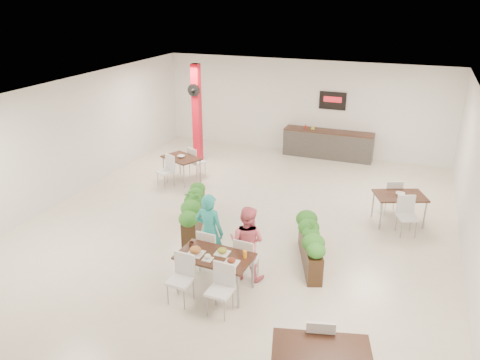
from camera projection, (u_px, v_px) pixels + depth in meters
name	position (u px, v px, depth m)	size (l,w,h in m)	color
ground	(241.00, 223.00, 11.53)	(12.00, 12.00, 0.00)	beige
room_shell	(241.00, 145.00, 10.78)	(10.10, 12.10, 3.22)	white
red_column	(197.00, 112.00, 15.19)	(0.40, 0.41, 3.20)	red
service_counter	(328.00, 143.00, 15.91)	(3.00, 0.64, 2.20)	#33302D
main_table	(214.00, 261.00, 8.72)	(1.44, 1.68, 0.92)	black
diner_man	(209.00, 232.00, 9.35)	(0.61, 0.40, 1.66)	teal
diner_woman	(247.00, 242.00, 9.11)	(0.74, 0.58, 1.52)	#F46C82
planter_left	(194.00, 211.00, 10.97)	(0.92, 1.93, 1.05)	black
planter_right	(310.00, 242.00, 9.64)	(0.90, 1.77, 0.97)	black
side_table_a	(181.00, 161.00, 13.86)	(1.30, 1.65, 0.92)	black
side_table_b	(400.00, 200.00, 11.30)	(1.38, 1.66, 0.92)	black
side_table_c	(321.00, 360.00, 6.37)	(1.54, 1.67, 0.92)	black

